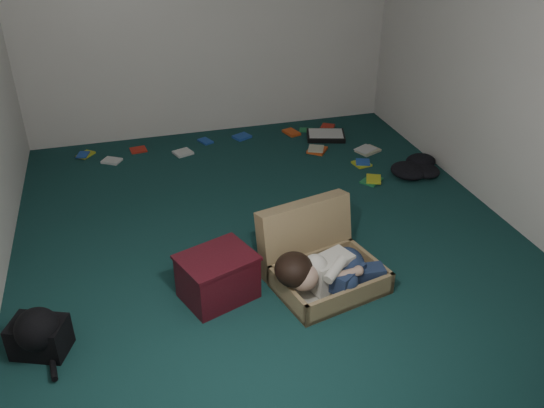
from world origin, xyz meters
TOP-DOWN VIEW (x-y plane):
  - floor at (0.00, 0.00)m, footprint 4.50×4.50m
  - wall_back at (0.00, 2.25)m, footprint 4.50×0.00m
  - wall_front at (0.00, -2.25)m, footprint 4.50×0.00m
  - wall_right at (2.00, 0.00)m, footprint 0.00×4.50m
  - suitcase at (0.19, -0.70)m, footprint 0.87×0.86m
  - person at (0.19, -0.89)m, footprint 0.81×0.40m
  - maroon_bin at (-0.55, -0.70)m, footprint 0.59×0.53m
  - backpack at (-1.70, -0.92)m, footprint 0.50×0.46m
  - clothing_pile at (1.70, 0.63)m, footprint 0.53×0.49m
  - paper_tray at (1.15, 1.69)m, footprint 0.49×0.42m
  - book_scatter at (0.38, 1.63)m, footprint 3.05×1.58m

SIDE VIEW (x-z plane):
  - floor at x=0.00m, z-range 0.00..0.00m
  - book_scatter at x=0.38m, z-range 0.00..0.02m
  - paper_tray at x=1.15m, z-range 0.00..0.06m
  - clothing_pile at x=1.70m, z-range 0.00..0.13m
  - backpack at x=-1.70m, z-range 0.00..0.25m
  - suitcase at x=0.19m, z-range -0.11..0.43m
  - maroon_bin at x=-0.55m, z-range 0.00..0.34m
  - person at x=0.19m, z-range 0.04..0.37m
  - wall_back at x=0.00m, z-range -0.95..3.55m
  - wall_front at x=0.00m, z-range -0.95..3.55m
  - wall_right at x=2.00m, z-range -0.95..3.55m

